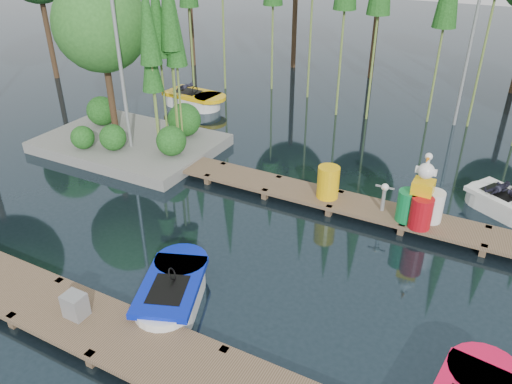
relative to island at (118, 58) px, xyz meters
The scene contains 13 objects.
ground_plane 7.79m from the island, 27.58° to the right, with size 90.00×90.00×0.00m, color #1B2A34.
near_dock 10.44m from the island, 51.04° to the right, with size 18.00×1.50×0.50m.
far_dock 7.91m from the island, ahead, with size 15.00×1.20×0.50m.
island is the anchor object (origin of this frame).
lamp_island 1.56m from the island, 44.71° to the right, with size 0.30×0.30×7.25m.
lamp_rear 12.91m from the island, 36.82° to the left, with size 0.30×0.30×7.25m.
boat_blue 9.57m from the island, 43.54° to the right, with size 2.09×2.94×0.90m.
boat_yellow_far 5.43m from the island, 93.45° to the left, with size 3.10×1.56×1.51m.
boat_white_far 13.07m from the island, ahead, with size 2.80×2.29×1.21m.
utility_cabinet 9.81m from the island, 55.53° to the right, with size 0.43×0.36×0.53m, color gray.
yellow_barrel 8.45m from the island, ahead, with size 0.63×0.63×0.94m, color yellow.
drum_cluster 10.96m from the island, ahead, with size 1.14×1.05×1.97m.
seagull_post 9.98m from the island, ahead, with size 0.51×0.28×0.82m.
Camera 1 is at (5.85, -9.54, 7.40)m, focal length 35.00 mm.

